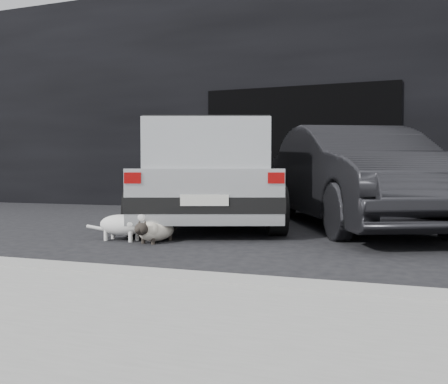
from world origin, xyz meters
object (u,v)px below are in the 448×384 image
(second_car, at_px, (355,176))
(cat_white, at_px, (124,224))
(silver_hatchback, at_px, (209,170))
(cat_siamese, at_px, (154,231))

(second_car, distance_m, cat_white, 3.41)
(second_car, bearing_deg, silver_hatchback, 163.50)
(cat_white, bearing_deg, silver_hatchback, 173.51)
(cat_siamese, bearing_deg, silver_hatchback, -77.70)
(silver_hatchback, distance_m, cat_white, 2.12)
(cat_siamese, distance_m, cat_white, 0.40)
(silver_hatchback, height_order, second_car, silver_hatchback)
(silver_hatchback, bearing_deg, cat_siamese, -106.58)
(cat_siamese, height_order, cat_white, cat_white)
(second_car, bearing_deg, cat_white, -161.19)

